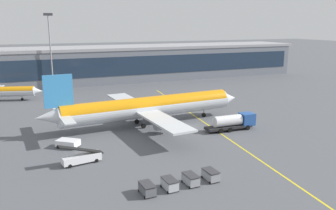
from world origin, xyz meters
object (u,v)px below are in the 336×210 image
object	(u,v)px
baggage_cart_3	(211,175)
main_airliner	(149,107)
belt_loader	(81,157)
baggage_cart_2	(191,179)
fuel_tanker	(233,122)
baggage_cart_0	(147,189)
baggage_cart_1	(170,184)
pushback_tug	(68,143)

from	to	relation	value
baggage_cart_3	main_airliner	bearing A→B (deg)	87.56
main_airliner	belt_loader	xyz separation A→B (m)	(-16.93, -16.07, -2.99)
belt_loader	baggage_cart_2	bearing A→B (deg)	-46.76
baggage_cart_3	belt_loader	bearing A→B (deg)	140.10
baggage_cart_2	baggage_cart_3	bearing A→B (deg)	3.03
fuel_tanker	baggage_cart_3	world-z (taller)	fuel_tanker
main_airliner	baggage_cart_3	xyz separation A→B (m)	(-1.25, -29.19, -3.20)
baggage_cart_0	baggage_cart_1	world-z (taller)	same
baggage_cart_2	baggage_cart_3	world-z (taller)	same
belt_loader	baggage_cart_2	world-z (taller)	belt_loader
pushback_tug	baggage_cart_1	world-z (taller)	baggage_cart_1
baggage_cart_1	baggage_cart_3	bearing A→B (deg)	3.03
fuel_tanker	belt_loader	xyz separation A→B (m)	(-31.81, -5.85, -0.76)
baggage_cart_0	baggage_cart_2	xyz separation A→B (m)	(6.39, 0.34, 0.00)
pushback_tug	main_airliner	bearing A→B (deg)	23.74
baggage_cart_1	baggage_cart_3	distance (m)	6.40
baggage_cart_0	baggage_cart_2	size ratio (longest dim) A/B	1.00
baggage_cart_1	baggage_cart_3	size ratio (longest dim) A/B	1.00
main_airliner	baggage_cart_2	world-z (taller)	main_airliner
pushback_tug	baggage_cart_3	world-z (taller)	baggage_cart_3
main_airliner	baggage_cart_0	xyz separation A→B (m)	(-10.83, -29.70, -3.20)
baggage_cart_0	baggage_cart_3	size ratio (longest dim) A/B	1.00
main_airliner	baggage_cart_1	distance (m)	30.67
baggage_cart_1	baggage_cart_2	world-z (taller)	same
baggage_cart_0	baggage_cart_3	xyz separation A→B (m)	(9.59, 0.51, 0.00)
baggage_cart_2	baggage_cart_0	bearing A→B (deg)	-176.97
fuel_tanker	baggage_cart_1	size ratio (longest dim) A/B	3.98
fuel_tanker	pushback_tug	xyz separation A→B (m)	(-32.78, 2.35, -0.90)
fuel_tanker	baggage_cart_3	bearing A→B (deg)	-130.36
main_airliner	baggage_cart_0	size ratio (longest dim) A/B	16.97
fuel_tanker	baggage_cart_3	distance (m)	24.91
main_airliner	baggage_cart_0	bearing A→B (deg)	-110.04
main_airliner	fuel_tanker	size ratio (longest dim) A/B	4.26
pushback_tug	baggage_cart_3	bearing A→B (deg)	-51.99
main_airliner	pushback_tug	world-z (taller)	main_airliner
main_airliner	baggage_cart_1	world-z (taller)	main_airliner
pushback_tug	baggage_cart_0	world-z (taller)	baggage_cart_0
main_airliner	fuel_tanker	distance (m)	18.18
pushback_tug	baggage_cart_0	xyz separation A→B (m)	(7.07, -21.82, -0.07)
baggage_cart_3	baggage_cart_1	bearing A→B (deg)	-176.97
belt_loader	baggage_cart_0	xyz separation A→B (m)	(6.10, -13.62, -0.21)
belt_loader	baggage_cart_2	xyz separation A→B (m)	(12.49, -13.28, -0.21)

